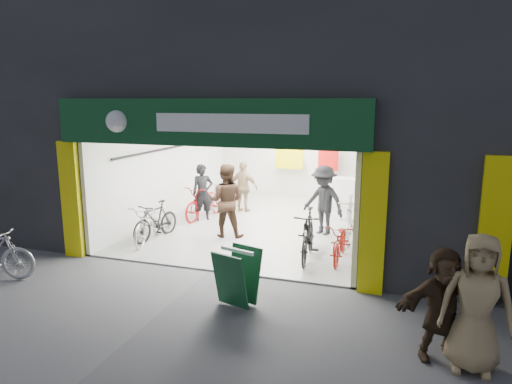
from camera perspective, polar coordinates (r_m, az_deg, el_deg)
The scene contains 16 objects.
ground at distance 9.60m, azimuth -6.00°, elevation -9.83°, with size 60.00×60.00×0.00m, color #56565B.
building at distance 13.45m, azimuth 6.29°, elevation 14.97°, with size 17.00×10.27×8.00m.
bike_left_front at distance 11.60m, azimuth -13.19°, elevation -3.78°, with size 0.65×1.85×0.97m, color #AEADB2.
bike_left_midfront at distance 11.76m, azimuth -12.44°, elevation -3.54°, with size 0.46×1.62×0.97m, color black.
bike_left_midback at distance 13.54m, azimuth -6.36°, elevation -1.27°, with size 0.68×1.94×1.02m, color maroon.
bike_left_back at distance 14.51m, azimuth -4.61°, elevation -0.43°, with size 0.47×1.65×0.99m, color silver.
bike_right_front at distance 10.11m, azimuth 6.50°, elevation -5.36°, with size 0.53×1.87×1.12m, color black.
bike_right_mid at distance 10.19m, azimuth 10.55°, elevation -6.07°, with size 0.58×1.67×0.88m, color maroon.
bike_right_back at distance 11.65m, azimuth 11.61°, elevation -3.28°, with size 0.52×1.86×1.12m, color #A5A5A9.
customer_a at distance 13.23m, azimuth -6.69°, elevation -0.13°, with size 0.61×0.40×1.67m, color black.
customer_b at distance 11.59m, azimuth -3.78°, elevation -1.13°, with size 0.93×0.72×1.90m, color #39251A.
customer_c at distance 11.87m, azimuth 8.44°, elevation -1.13°, with size 1.18×0.68×1.83m, color black.
customer_d at distance 14.14m, azimuth -1.57°, elevation 0.59°, with size 0.95×0.40×1.62m, color #997F59.
pedestrian_near at distance 6.62m, azimuth 25.87°, elevation -12.42°, with size 0.90×0.59×1.84m, color #967F57.
pedestrian_far at distance 6.79m, azimuth 22.27°, elevation -12.80°, with size 1.45×0.46×1.56m, color #342517.
sandwich_board at distance 7.90m, azimuth -2.36°, elevation -10.39°, with size 0.79×0.80×0.98m.
Camera 1 is at (3.70, -8.15, 3.47)m, focal length 32.00 mm.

